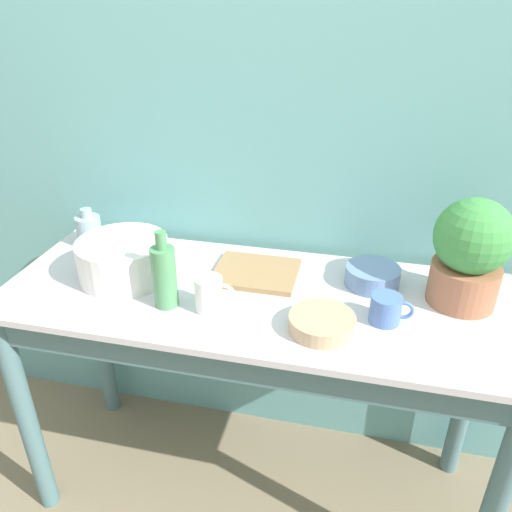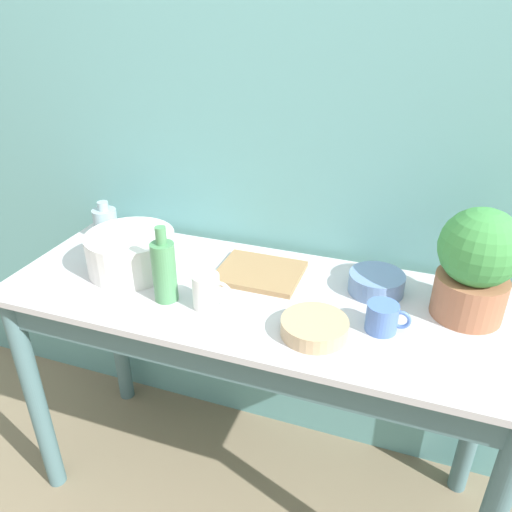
% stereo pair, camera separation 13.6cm
% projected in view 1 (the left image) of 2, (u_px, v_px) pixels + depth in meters
% --- Properties ---
extents(wall_back, '(6.00, 0.05, 2.40)m').
position_uv_depth(wall_back, '(281.00, 128.00, 1.53)').
color(wall_back, '#609E9E').
rests_on(wall_back, ground_plane).
extents(counter_table, '(1.46, 0.56, 0.81)m').
position_uv_depth(counter_table, '(254.00, 344.00, 1.48)').
color(counter_table, slate).
rests_on(counter_table, ground_plane).
extents(potted_plant, '(0.20, 0.20, 0.30)m').
position_uv_depth(potted_plant, '(470.00, 252.00, 1.31)').
color(potted_plant, '#A36647').
rests_on(potted_plant, counter_table).
extents(bowl_wash_large, '(0.27, 0.27, 0.12)m').
position_uv_depth(bowl_wash_large, '(124.00, 259.00, 1.48)').
color(bowl_wash_large, silver).
rests_on(bowl_wash_large, counter_table).
extents(bottle_tall, '(0.07, 0.07, 0.22)m').
position_uv_depth(bottle_tall, '(164.00, 275.00, 1.33)').
color(bottle_tall, '#4C8C59').
rests_on(bottle_tall, counter_table).
extents(bottle_short, '(0.08, 0.08, 0.13)m').
position_uv_depth(bottle_short, '(89.00, 230.00, 1.66)').
color(bottle_short, '#93B2BC').
rests_on(bottle_short, counter_table).
extents(mug_blue, '(0.11, 0.08, 0.08)m').
position_uv_depth(mug_blue, '(386.00, 309.00, 1.28)').
color(mug_blue, '#4C70B7').
rests_on(mug_blue, counter_table).
extents(mug_white, '(0.11, 0.07, 0.10)m').
position_uv_depth(mug_white, '(210.00, 294.00, 1.32)').
color(mug_white, white).
rests_on(mug_white, counter_table).
extents(bowl_small_tan, '(0.17, 0.17, 0.04)m').
position_uv_depth(bowl_small_tan, '(322.00, 323.00, 1.26)').
color(bowl_small_tan, tan).
rests_on(bowl_small_tan, counter_table).
extents(bowl_small_blue, '(0.16, 0.16, 0.06)m').
position_uv_depth(bowl_small_blue, '(372.00, 276.00, 1.45)').
color(bowl_small_blue, '#6684B2').
rests_on(bowl_small_blue, counter_table).
extents(tray_board, '(0.25, 0.21, 0.02)m').
position_uv_depth(tray_board, '(256.00, 272.00, 1.51)').
color(tray_board, '#99754C').
rests_on(tray_board, counter_table).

